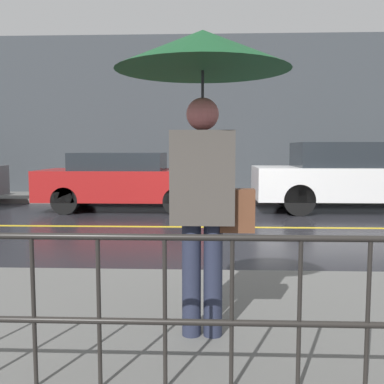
{
  "coord_description": "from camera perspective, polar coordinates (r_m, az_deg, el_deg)",
  "views": [
    {
      "loc": [
        -0.48,
        -8.27,
        1.45
      ],
      "look_at": [
        -0.71,
        -2.73,
        0.92
      ],
      "focal_mm": 42.0,
      "sensor_mm": 36.0,
      "label": 1
    }
  ],
  "objects": [
    {
      "name": "sidewalk_near",
      "position": [
        3.77,
        9.92,
        -16.2
      ],
      "size": [
        28.0,
        2.72,
        0.13
      ],
      "color": "#60605E",
      "rests_on": "ground_plane"
    },
    {
      "name": "building_storefront",
      "position": [
        13.9,
        4.39,
        9.51
      ],
      "size": [
        28.0,
        0.3,
        4.86
      ],
      "color": "#383D42",
      "rests_on": "ground_plane"
    },
    {
      "name": "pedestrian",
      "position": [
        3.13,
        1.43,
        13.16
      ],
      "size": [
        1.19,
        1.19,
        2.12
      ],
      "color": "#23283D",
      "rests_on": "sidewalk_near"
    },
    {
      "name": "lane_marking",
      "position": [
        8.41,
        5.62,
        -4.46
      ],
      "size": [
        25.2,
        0.12,
        0.01
      ],
      "color": "gold",
      "rests_on": "ground_plane"
    },
    {
      "name": "ground_plane",
      "position": [
        8.41,
        5.62,
        -4.49
      ],
      "size": [
        80.0,
        80.0,
        0.0
      ],
      "primitive_type": "plane",
      "color": "black"
    },
    {
      "name": "car_white",
      "position": [
        11.11,
        19.89,
        1.87
      ],
      "size": [
        4.71,
        1.76,
        1.6
      ],
      "color": "silver",
      "rests_on": "ground_plane"
    },
    {
      "name": "car_red",
      "position": [
        10.79,
        -8.47,
        1.47
      ],
      "size": [
        4.03,
        1.73,
        1.36
      ],
      "color": "maroon",
      "rests_on": "ground_plane"
    },
    {
      "name": "sidewalk_far",
      "position": [
        12.79,
        4.5,
        -0.77
      ],
      "size": [
        28.0,
        2.01,
        0.13
      ],
      "color": "#60605E",
      "rests_on": "ground_plane"
    },
    {
      "name": "railing_foreground",
      "position": [
        2.53,
        13.53,
        -12.42
      ],
      "size": [
        12.0,
        0.04,
        0.87
      ],
      "color": "black",
      "rests_on": "sidewalk_near"
    }
  ]
}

